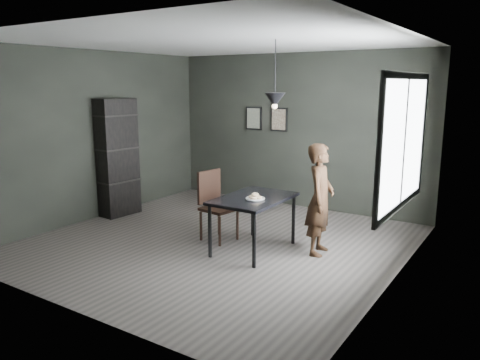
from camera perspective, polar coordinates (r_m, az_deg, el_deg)
The scene contains 13 objects.
ground at distance 6.85m, azimuth -2.71°, elevation -7.55°, with size 5.00×5.00×0.00m, color #3B3633.
back_wall at distance 8.66m, azimuth 6.91°, elevation 5.94°, with size 5.00×0.10×2.80m, color black.
ceiling at distance 6.49m, azimuth -2.96°, elevation 16.49°, with size 5.00×5.00×0.02m.
window_assembly at distance 5.64m, azimuth 19.35°, elevation 4.36°, with size 0.04×1.96×1.56m.
cafe_table at distance 6.34m, azimuth 1.65°, elevation -2.79°, with size 0.80×1.20×0.75m.
white_plate at distance 6.20m, azimuth 1.86°, elevation -2.32°, with size 0.23×0.23×0.01m, color silver.
donut_pile at distance 6.19m, azimuth 1.86°, elevation -2.04°, with size 0.18×0.18×0.08m.
woman at distance 6.30m, azimuth 9.73°, elevation -2.35°, with size 0.55×0.36×1.49m, color black.
wood_chair at distance 6.83m, azimuth -3.13°, elevation -2.53°, with size 0.50×0.50×1.02m.
shelf_unit at distance 8.32m, azimuth -14.77°, elevation 2.66°, with size 0.38×0.67×2.01m, color black.
pendant_lamp at distance 6.10m, azimuth 4.26°, elevation 9.73°, with size 0.28×0.28×0.86m.
framed_print_left at distance 9.05m, azimuth 1.68°, elevation 7.53°, with size 0.34×0.04×0.44m.
framed_print_right at distance 8.78m, azimuth 4.78°, elevation 7.36°, with size 0.34×0.04×0.44m.
Camera 1 is at (3.78, -5.25, 2.26)m, focal length 35.00 mm.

